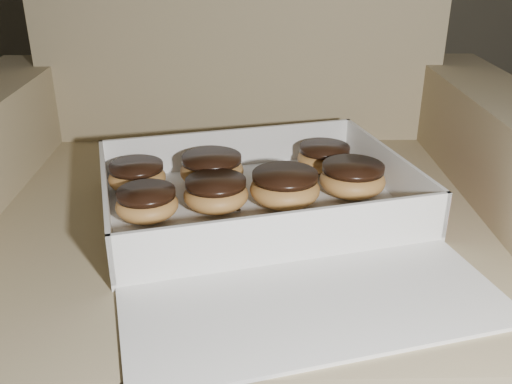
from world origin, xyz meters
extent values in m
cube|color=#8D7E59|center=(-0.25, 0.82, 0.22)|extent=(0.76, 0.76, 0.44)
cube|color=#8D7E59|center=(0.16, 0.82, 0.29)|extent=(0.13, 0.76, 0.59)
cube|color=white|center=(-0.23, 0.79, 0.44)|extent=(0.49, 0.42, 0.01)
cube|color=white|center=(-0.27, 0.94, 0.48)|extent=(0.42, 0.11, 0.06)
cube|color=white|center=(-0.19, 0.64, 0.48)|extent=(0.42, 0.11, 0.06)
cube|color=white|center=(-0.43, 0.74, 0.48)|extent=(0.08, 0.31, 0.06)
cube|color=white|center=(-0.02, 0.84, 0.48)|extent=(0.08, 0.31, 0.06)
cube|color=#E45B5F|center=(-0.02, 0.84, 0.48)|extent=(0.08, 0.31, 0.05)
cube|color=white|center=(-0.17, 0.55, 0.44)|extent=(0.45, 0.28, 0.01)
ellipsoid|color=#BD8842|center=(-0.08, 0.82, 0.47)|extent=(0.10, 0.10, 0.05)
cylinder|color=black|center=(-0.08, 0.82, 0.49)|extent=(0.09, 0.09, 0.01)
ellipsoid|color=#BD8842|center=(-0.41, 0.84, 0.47)|extent=(0.09, 0.09, 0.04)
cylinder|color=black|center=(-0.41, 0.84, 0.49)|extent=(0.08, 0.08, 0.01)
ellipsoid|color=#BD8842|center=(-0.30, 0.86, 0.47)|extent=(0.10, 0.10, 0.05)
cylinder|color=black|center=(-0.30, 0.86, 0.49)|extent=(0.09, 0.09, 0.01)
ellipsoid|color=#BD8842|center=(-0.11, 0.91, 0.47)|extent=(0.09, 0.09, 0.04)
cylinder|color=black|center=(-0.11, 0.91, 0.49)|extent=(0.08, 0.08, 0.01)
ellipsoid|color=#BD8842|center=(-0.29, 0.77, 0.47)|extent=(0.09, 0.09, 0.04)
cylinder|color=black|center=(-0.29, 0.77, 0.49)|extent=(0.09, 0.09, 0.01)
ellipsoid|color=#BD8842|center=(-0.38, 0.75, 0.47)|extent=(0.09, 0.09, 0.04)
cylinder|color=black|center=(-0.38, 0.75, 0.49)|extent=(0.08, 0.08, 0.01)
ellipsoid|color=#BD8842|center=(-0.19, 0.79, 0.47)|extent=(0.10, 0.10, 0.05)
cylinder|color=black|center=(-0.19, 0.79, 0.49)|extent=(0.10, 0.10, 0.01)
ellipsoid|color=black|center=(-0.16, 0.68, 0.45)|extent=(0.01, 0.01, 0.00)
ellipsoid|color=black|center=(-0.31, 0.71, 0.45)|extent=(0.01, 0.01, 0.00)
ellipsoid|color=black|center=(-0.25, 0.77, 0.45)|extent=(0.01, 0.01, 0.00)
ellipsoid|color=black|center=(-0.26, 0.66, 0.45)|extent=(0.01, 0.01, 0.00)
ellipsoid|color=black|center=(-0.24, 0.73, 0.45)|extent=(0.01, 0.01, 0.00)
camera|label=1|loc=(-0.24, 0.04, 0.82)|focal=40.00mm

